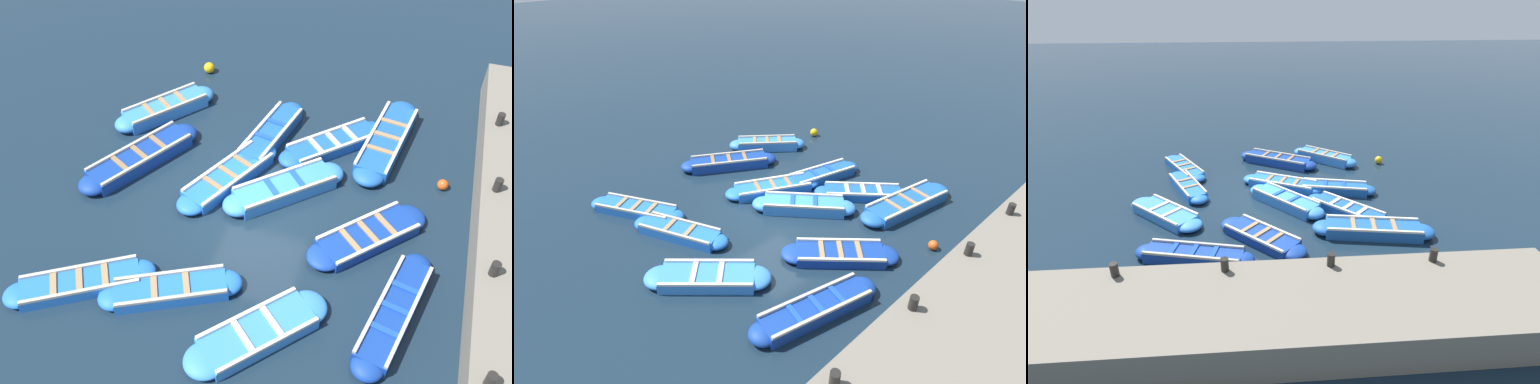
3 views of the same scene
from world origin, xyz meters
The scene contains 19 objects.
ground_plane centered at (0.00, 0.00, 0.00)m, with size 120.00×120.00×0.00m, color #162838.
boat_centre centered at (-2.85, -3.28, 0.19)m, with size 1.47×4.04×0.44m.
boat_outer_right centered at (-2.95, 0.36, 0.15)m, with size 2.95×3.04×0.36m.
boat_stern_in centered at (3.52, -0.57, 0.19)m, with size 2.55×3.71×0.44m.
boat_end_of_row centered at (-3.86, 2.37, 0.18)m, with size 1.49×3.71×0.42m.
boat_near_quay centered at (0.96, -0.61, 0.16)m, with size 2.20×3.48×0.39m.
boat_mid_row centered at (0.37, -2.62, 0.17)m, with size 1.39×3.36×0.40m.
boat_tucked centered at (-1.18, 3.71, 0.16)m, with size 2.96×3.13×0.39m.
boat_far_corner centered at (1.00, 3.23, 0.16)m, with size 3.23×2.07×0.38m.
boat_bow_out centered at (-0.59, -0.59, 0.19)m, with size 3.08×2.94×0.45m.
boat_broadside centered at (3.73, -2.79, 0.20)m, with size 2.59×3.01×0.46m.
boat_alongside centered at (-1.42, -2.75, 0.16)m, with size 2.95×2.94×0.37m.
boat_inner_gap centered at (3.03, 3.67, 0.15)m, with size 3.30×2.37×0.35m.
bollard_north centered at (-5.69, -3.95, 1.14)m, with size 0.20×0.20×0.35m, color black.
bollard_mid_north centered at (-5.69, -1.32, 1.14)m, with size 0.20×0.20×0.35m, color black.
bollard_mid_south centered at (-5.69, 1.32, 1.14)m, with size 0.20×0.20×0.35m, color black.
bollard_south centered at (-5.69, 3.95, 1.14)m, with size 0.20×0.20×0.35m, color black.
buoy_orange_near centered at (3.25, -5.27, 0.17)m, with size 0.35×0.35×0.35m, color #EAB214.
buoy_yellow_far centered at (-4.54, -2.02, 0.14)m, with size 0.29×0.29×0.29m, color #E05119.
Camera 1 is at (-3.15, 10.16, 11.28)m, focal length 42.00 mm.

